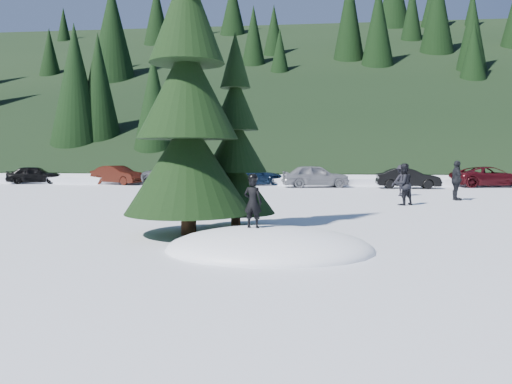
# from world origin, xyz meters

# --- Properties ---
(ground) EXTENTS (200.00, 200.00, 0.00)m
(ground) POSITION_xyz_m (0.00, 0.00, 0.00)
(ground) COLOR white
(ground) RESTS_ON ground
(snow_mound) EXTENTS (4.48, 3.52, 0.96)m
(snow_mound) POSITION_xyz_m (0.00, 0.00, 0.00)
(snow_mound) COLOR white
(snow_mound) RESTS_ON ground
(forest_hillside) EXTENTS (200.00, 60.00, 25.00)m
(forest_hillside) POSITION_xyz_m (0.00, 54.00, 12.50)
(forest_hillside) COLOR black
(forest_hillside) RESTS_ON ground
(spruce_tall) EXTENTS (3.20, 3.20, 8.60)m
(spruce_tall) POSITION_xyz_m (-2.20, 1.80, 3.32)
(spruce_tall) COLOR #301E10
(spruce_tall) RESTS_ON ground
(spruce_short) EXTENTS (2.20, 2.20, 5.37)m
(spruce_short) POSITION_xyz_m (-1.20, 3.20, 2.10)
(spruce_short) COLOR #301E10
(spruce_short) RESTS_ON ground
(child_skier) EXTENTS (0.44, 0.34, 1.08)m
(child_skier) POSITION_xyz_m (-0.35, -0.03, 1.02)
(child_skier) COLOR black
(child_skier) RESTS_ON snow_mound
(adult_0) EXTENTS (1.03, 0.97, 1.68)m
(adult_0) POSITION_xyz_m (4.59, 9.96, 0.84)
(adult_0) COLOR black
(adult_0) RESTS_ON ground
(adult_1) EXTENTS (0.50, 1.06, 1.77)m
(adult_1) POSITION_xyz_m (7.33, 12.38, 0.88)
(adult_1) COLOR black
(adult_1) RESTS_ON ground
(adult_2) EXTENTS (1.13, 0.87, 1.53)m
(adult_2) POSITION_xyz_m (5.33, 14.47, 0.77)
(adult_2) COLOR black
(adult_2) RESTS_ON ground
(car_0) EXTENTS (3.89, 2.29, 1.24)m
(car_0) POSITION_xyz_m (-18.14, 22.32, 0.62)
(car_0) COLOR black
(car_0) RESTS_ON ground
(car_1) EXTENTS (4.08, 2.69, 1.27)m
(car_1) POSITION_xyz_m (-12.10, 22.13, 0.64)
(car_1) COLOR black
(car_1) RESTS_ON ground
(car_2) EXTENTS (5.16, 3.65, 1.31)m
(car_2) POSITION_xyz_m (-7.41, 20.36, 0.65)
(car_2) COLOR #4A4D51
(car_2) RESTS_ON ground
(car_3) EXTENTS (4.78, 3.24, 1.29)m
(car_3) POSITION_xyz_m (-2.99, 22.20, 0.64)
(car_3) COLOR black
(car_3) RESTS_ON ground
(car_4) EXTENTS (4.37, 2.36, 1.41)m
(car_4) POSITION_xyz_m (1.22, 20.62, 0.71)
(car_4) COLOR gray
(car_4) RESTS_ON ground
(car_5) EXTENTS (3.72, 1.34, 1.22)m
(car_5) POSITION_xyz_m (6.71, 20.13, 0.61)
(car_5) COLOR black
(car_5) RESTS_ON ground
(car_6) EXTENTS (4.88, 2.86, 1.28)m
(car_6) POSITION_xyz_m (12.06, 22.06, 0.64)
(car_6) COLOR #390A0F
(car_6) RESTS_ON ground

